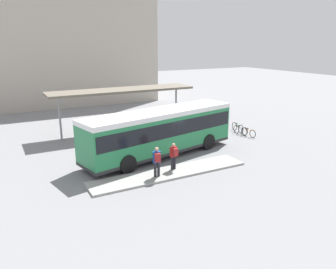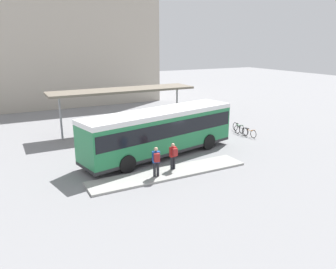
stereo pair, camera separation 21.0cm
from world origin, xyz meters
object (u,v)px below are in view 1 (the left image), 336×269
Objects in this scene: pedestrian_waiting at (174,155)px; potted_planter_near_shelter at (183,124)px; city_bus at (161,129)px; bicycle_black at (240,130)px; pedestrian_companion at (157,160)px; bicycle_orange at (249,132)px; bicycle_green at (238,128)px.

pedestrian_waiting reaches higher than potted_planter_near_shelter.
pedestrian_waiting is (-0.61, -2.86, -0.76)m from city_bus.
pedestrian_waiting is 0.99× the size of bicycle_black.
bicycle_black is (10.10, 4.92, -0.75)m from pedestrian_companion.
bicycle_orange is (8.35, 0.76, -1.47)m from city_bus.
bicycle_black is at bearing -1.47° from city_bus.
pedestrian_waiting is 0.95× the size of bicycle_green.
city_bus is 8.92m from bicycle_green.
potted_planter_near_shelter is at bearing -110.55° from bicycle_green.
city_bus is at bearing -134.22° from potted_planter_near_shelter.
pedestrian_companion is 1.29× the size of potted_planter_near_shelter.
city_bus is 7.04× the size of pedestrian_waiting.
pedestrian_waiting is at bearing -65.27° from bicycle_black.
pedestrian_companion reaches higher than potted_planter_near_shelter.
bicycle_black is at bearing -37.36° from potted_planter_near_shelter.
bicycle_black is 1.22× the size of potted_planter_near_shelter.
pedestrian_companion reaches higher than bicycle_green.
potted_planter_near_shelter is (-3.81, 2.91, 0.34)m from bicycle_black.
city_bus reaches higher than pedestrian_companion.
bicycle_black reaches higher than bicycle_orange.
pedestrian_companion reaches higher than bicycle_orange.
bicycle_green is (9.11, 5.17, -0.67)m from pedestrian_waiting.
pedestrian_companion is at bearing -128.77° from potted_planter_near_shelter.
city_bus is at bearing -16.64° from pedestrian_companion.
pedestrian_companion is at bearing -132.27° from city_bus.
pedestrian_companion is 1.11× the size of bicycle_orange.
city_bus reaches higher than bicycle_orange.
pedestrian_waiting is at bearing -124.03° from potted_planter_near_shelter.
bicycle_orange is at bearing 13.93° from bicycle_black.
potted_planter_near_shelter is (4.32, 4.44, -1.11)m from city_bus.
pedestrian_companion is 11.26m from bicycle_black.
bicycle_black is 0.96× the size of bicycle_green.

